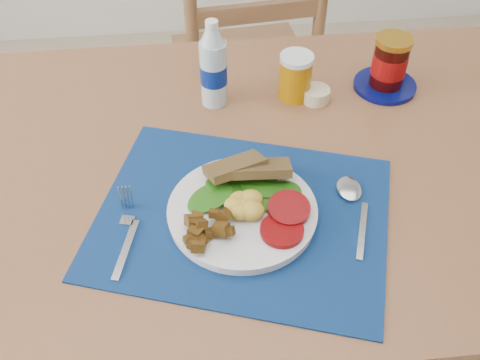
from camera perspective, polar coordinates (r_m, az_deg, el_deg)
The scene contains 10 objects.
table at distance 1.18m, azimuth 3.90°, elevation -0.65°, with size 1.40×0.90×0.75m.
chair_far at distance 1.80m, azimuth 0.78°, elevation 14.22°, with size 0.47×0.46×1.16m.
placemat at distance 1.01m, azimuth 0.23°, elevation -3.68°, with size 0.51×0.40×0.00m, color black.
breakfast_plate at distance 0.99m, azimuth -0.04°, elevation -3.09°, with size 0.26×0.26×0.06m.
fork at distance 1.00m, azimuth -11.42°, elevation -5.06°, with size 0.04×0.18×0.00m.
spoon at distance 1.05m, azimuth 11.36°, elevation -2.10°, with size 0.06×0.20×0.01m.
water_bottle at distance 1.21m, azimuth -2.72°, elevation 11.28°, with size 0.06×0.06×0.20m.
juice_glass at distance 1.26m, azimuth 5.64°, elevation 10.31°, with size 0.07×0.07×0.10m, color #AE6D04.
ramekin at distance 1.27m, azimuth 7.72°, elevation 8.58°, with size 0.06×0.06×0.03m, color beige.
jam_on_saucer at distance 1.32m, azimuth 14.89°, elevation 11.10°, with size 0.14×0.14×0.13m.
Camera 1 is at (-0.16, -0.61, 1.51)m, focal length 42.00 mm.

